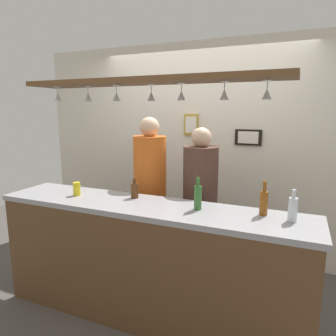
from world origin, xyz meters
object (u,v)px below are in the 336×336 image
(person_left_orange_shirt, at_px, (150,183))
(bottle_beer_green_import, at_px, (198,197))
(picture_frame_lower_pair, at_px, (248,137))
(picture_frame_crest, at_px, (191,125))
(drink_can, at_px, (77,189))
(bottle_beer_amber_tall, at_px, (264,202))
(person_right_brown_shirt, at_px, (200,194))
(bottle_soda_clear, at_px, (293,209))
(bottle_beer_brown_stubby, at_px, (135,190))

(person_left_orange_shirt, bearing_deg, bottle_beer_green_import, -39.32)
(bottle_beer_green_import, bearing_deg, picture_frame_lower_pair, 83.32)
(picture_frame_lower_pair, relative_size, picture_frame_crest, 1.15)
(bottle_beer_green_import, bearing_deg, drink_can, -177.68)
(bottle_beer_amber_tall, bearing_deg, person_left_orange_shirt, 156.87)
(person_right_brown_shirt, height_order, picture_frame_lower_pair, person_right_brown_shirt)
(bottle_soda_clear, height_order, bottle_beer_amber_tall, bottle_beer_amber_tall)
(person_left_orange_shirt, bearing_deg, drink_can, -124.75)
(person_right_brown_shirt, bearing_deg, person_left_orange_shirt, 180.00)
(person_left_orange_shirt, distance_m, person_right_brown_shirt, 0.55)
(bottle_beer_green_import, relative_size, bottle_beer_amber_tall, 1.00)
(bottle_beer_green_import, height_order, picture_frame_crest, picture_frame_crest)
(bottle_beer_green_import, distance_m, bottle_beer_amber_tall, 0.49)
(person_left_orange_shirt, relative_size, bottle_beer_amber_tall, 6.65)
(bottle_beer_green_import, distance_m, bottle_soda_clear, 0.69)
(person_right_brown_shirt, distance_m, bottle_beer_green_import, 0.62)
(bottle_beer_amber_tall, bearing_deg, person_right_brown_shirt, 141.72)
(bottle_soda_clear, bearing_deg, picture_frame_lower_pair, 111.58)
(bottle_beer_amber_tall, relative_size, picture_frame_lower_pair, 0.87)
(bottle_beer_green_import, xyz_separation_m, drink_can, (-1.15, -0.05, -0.04))
(bottle_beer_green_import, relative_size, drink_can, 2.13)
(person_left_orange_shirt, bearing_deg, bottle_beer_brown_stubby, -79.36)
(bottle_soda_clear, relative_size, drink_can, 1.89)
(person_right_brown_shirt, bearing_deg, picture_frame_lower_pair, 67.64)
(person_left_orange_shirt, relative_size, picture_frame_crest, 6.65)
(picture_frame_lower_pair, xyz_separation_m, picture_frame_crest, (-0.69, 0.00, 0.13))
(person_left_orange_shirt, height_order, bottle_beer_brown_stubby, person_left_orange_shirt)
(bottle_beer_amber_tall, bearing_deg, bottle_soda_clear, -16.23)
(person_right_brown_shirt, xyz_separation_m, picture_frame_lower_pair, (0.32, 0.78, 0.51))
(bottle_beer_amber_tall, relative_size, drink_can, 2.13)
(drink_can, height_order, picture_frame_crest, picture_frame_crest)
(person_left_orange_shirt, relative_size, picture_frame_lower_pair, 5.76)
(bottle_beer_brown_stubby, bearing_deg, person_left_orange_shirt, 100.64)
(person_left_orange_shirt, distance_m, picture_frame_lower_pair, 1.25)
(bottle_beer_green_import, bearing_deg, bottle_soda_clear, 0.88)
(person_right_brown_shirt, xyz_separation_m, bottle_beer_green_import, (0.16, -0.58, 0.14))
(bottle_soda_clear, distance_m, picture_frame_crest, 1.89)
(bottle_beer_green_import, distance_m, drink_can, 1.15)
(bottle_beer_amber_tall, xyz_separation_m, picture_frame_lower_pair, (-0.33, 1.29, 0.37))
(drink_can, distance_m, picture_frame_lower_pair, 1.96)
(person_left_orange_shirt, height_order, bottle_beer_green_import, person_left_orange_shirt)
(person_left_orange_shirt, distance_m, drink_can, 0.77)
(bottle_beer_green_import, xyz_separation_m, bottle_soda_clear, (0.69, 0.01, -0.01))
(person_left_orange_shirt, height_order, picture_frame_crest, picture_frame_crest)
(bottle_soda_clear, height_order, picture_frame_lower_pair, picture_frame_lower_pair)
(person_left_orange_shirt, distance_m, picture_frame_crest, 0.98)
(drink_can, bearing_deg, picture_frame_crest, 66.33)
(person_right_brown_shirt, xyz_separation_m, bottle_beer_amber_tall, (0.65, -0.51, 0.14))
(bottle_beer_brown_stubby, distance_m, bottle_beer_amber_tall, 1.11)
(person_left_orange_shirt, xyz_separation_m, bottle_soda_clear, (1.40, -0.57, 0.07))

